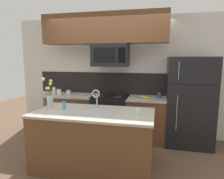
# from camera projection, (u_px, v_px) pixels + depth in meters

# --- Properties ---
(ground_plane) EXTENTS (10.00, 10.00, 0.00)m
(ground_plane) POSITION_uv_depth(u_px,v_px,m) (99.00, 156.00, 3.51)
(ground_plane) COLOR brown
(rear_partition) EXTENTS (5.20, 0.10, 2.60)m
(rear_partition) POSITION_uv_depth(u_px,v_px,m) (128.00, 77.00, 4.47)
(rear_partition) COLOR silver
(rear_partition) RESTS_ON ground
(splash_band) EXTENTS (3.59, 0.01, 0.48)m
(splash_band) POSITION_uv_depth(u_px,v_px,m) (114.00, 83.00, 4.51)
(splash_band) COLOR black
(splash_band) RESTS_ON rear_partition
(back_counter_left) EXTENTS (1.06, 0.65, 0.91)m
(back_counter_left) POSITION_uv_depth(u_px,v_px,m) (72.00, 114.00, 4.50)
(back_counter_left) COLOR brown
(back_counter_left) RESTS_ON ground
(back_counter_right) EXTENTS (0.79, 0.65, 0.91)m
(back_counter_right) POSITION_uv_depth(u_px,v_px,m) (146.00, 119.00, 4.14)
(back_counter_right) COLOR brown
(back_counter_right) RESTS_ON ground
(stove_range) EXTENTS (0.76, 0.64, 0.93)m
(stove_range) POSITION_uv_depth(u_px,v_px,m) (111.00, 117.00, 4.30)
(stove_range) COLOR black
(stove_range) RESTS_ON ground
(microwave) EXTENTS (0.74, 0.40, 0.46)m
(microwave) POSITION_uv_depth(u_px,v_px,m) (110.00, 55.00, 4.08)
(microwave) COLOR black
(upper_cabinet_band) EXTENTS (2.56, 0.34, 0.60)m
(upper_cabinet_band) POSITION_uv_depth(u_px,v_px,m) (104.00, 29.00, 4.00)
(upper_cabinet_band) COLOR brown
(refrigerator) EXTENTS (0.87, 0.74, 1.74)m
(refrigerator) POSITION_uv_depth(u_px,v_px,m) (189.00, 102.00, 3.91)
(refrigerator) COLOR black
(refrigerator) RESTS_ON ground
(storage_jar_tall) EXTENTS (0.08, 0.08, 0.17)m
(storage_jar_tall) POSITION_uv_depth(u_px,v_px,m) (54.00, 90.00, 4.49)
(storage_jar_tall) COLOR silver
(storage_jar_tall) RESTS_ON back_counter_left
(storage_jar_medium) EXTENTS (0.11, 0.11, 0.13)m
(storage_jar_medium) POSITION_uv_depth(u_px,v_px,m) (59.00, 91.00, 4.46)
(storage_jar_medium) COLOR silver
(storage_jar_medium) RESTS_ON back_counter_left
(storage_jar_short) EXTENTS (0.09, 0.09, 0.12)m
(storage_jar_short) POSITION_uv_depth(u_px,v_px,m) (69.00, 92.00, 4.42)
(storage_jar_short) COLOR silver
(storage_jar_short) RESTS_ON back_counter_left
(banana_bunch) EXTENTS (0.19, 0.16, 0.08)m
(banana_bunch) POSITION_uv_depth(u_px,v_px,m) (146.00, 97.00, 4.01)
(banana_bunch) COLOR yellow
(banana_bunch) RESTS_ON back_counter_right
(coffee_tin) EXTENTS (0.08, 0.08, 0.11)m
(coffee_tin) POSITION_uv_depth(u_px,v_px,m) (159.00, 95.00, 4.05)
(coffee_tin) COLOR #1E5184
(coffee_tin) RESTS_ON back_counter_right
(island_counter) EXTENTS (1.82, 0.90, 0.91)m
(island_counter) POSITION_uv_depth(u_px,v_px,m) (94.00, 140.00, 3.10)
(island_counter) COLOR brown
(island_counter) RESTS_ON ground
(kitchen_sink) EXTENTS (0.76, 0.44, 0.16)m
(kitchen_sink) POSITION_uv_depth(u_px,v_px,m) (92.00, 116.00, 3.04)
(kitchen_sink) COLOR #ADAFB5
(kitchen_sink) RESTS_ON island_counter
(sink_faucet) EXTENTS (0.14, 0.14, 0.31)m
(sink_faucet) POSITION_uv_depth(u_px,v_px,m) (96.00, 96.00, 3.21)
(sink_faucet) COLOR #B7BABF
(sink_faucet) RESTS_ON island_counter
(dish_soap_bottle) EXTENTS (0.06, 0.05, 0.16)m
(dish_soap_bottle) POSITION_uv_depth(u_px,v_px,m) (64.00, 105.00, 3.16)
(dish_soap_bottle) COLOR #4C93C6
(dish_soap_bottle) RESTS_ON island_counter
(spare_glass) EXTENTS (0.07, 0.07, 0.10)m
(spare_glass) POSITION_uv_depth(u_px,v_px,m) (138.00, 111.00, 2.87)
(spare_glass) COLOR silver
(spare_glass) RESTS_ON island_counter
(flower_vase) EXTENTS (0.21, 0.15, 0.50)m
(flower_vase) POSITION_uv_depth(u_px,v_px,m) (50.00, 99.00, 3.23)
(flower_vase) COLOR silver
(flower_vase) RESTS_ON island_counter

